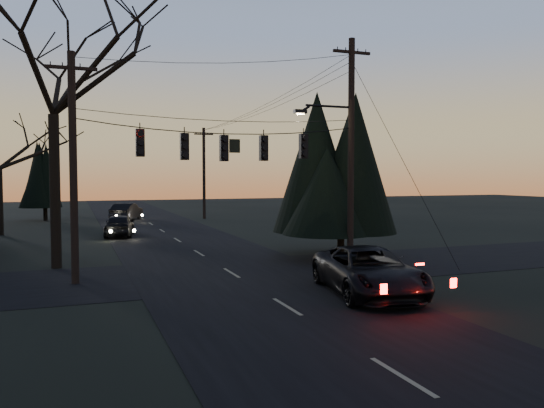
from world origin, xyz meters
name	(u,v)px	position (x,y,z in m)	size (l,w,h in m)	color
ground_plane	(352,347)	(0.00, 0.00, 0.00)	(160.00, 160.00, 0.00)	black
main_road	(184,244)	(0.00, 20.00, 0.01)	(8.00, 120.00, 0.02)	black
cross_road	(232,273)	(0.00, 10.00, 0.01)	(60.00, 7.00, 0.02)	black
utility_pole_right	(350,265)	(5.50, 10.00, 0.00)	(5.00, 0.30, 10.00)	black
utility_pole_left	(76,284)	(-6.00, 10.00, 0.00)	(1.80, 0.30, 8.50)	black
utility_pole_far_r	(204,219)	(5.50, 38.00, 0.00)	(1.80, 0.30, 8.50)	black
utility_pole_far_l	(74,216)	(-6.00, 46.00, 0.00)	(0.30, 0.30, 8.00)	black
span_signal_assembly	(225,146)	(-0.24, 10.00, 5.19)	(11.50, 0.44, 1.66)	black
bare_tree_left	(52,52)	(-6.75, 13.90, 9.27)	(11.21, 11.21, 13.25)	black
evergreen_right	(341,173)	(6.49, 12.74, 4.16)	(4.89, 4.89, 7.13)	black
evergreen_dist	(45,178)	(-8.38, 40.78, 3.78)	(3.39, 3.39, 6.38)	black
suv_near	(368,272)	(3.20, 4.61, 0.78)	(2.60, 5.65, 1.57)	black
sedan_oncoming_a	(119,225)	(-3.20, 25.36, 0.74)	(1.75, 4.35, 1.48)	black
sedan_oncoming_b	(127,212)	(-1.53, 38.45, 0.77)	(1.64, 4.69, 1.55)	black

